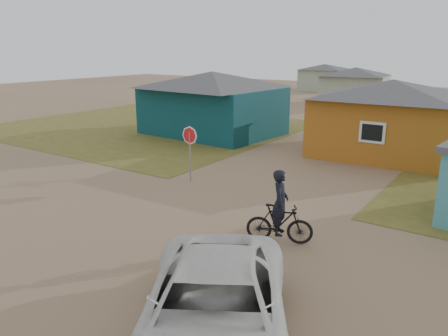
% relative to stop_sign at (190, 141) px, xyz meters
% --- Properties ---
extents(ground, '(120.00, 120.00, 0.00)m').
position_rel_stop_sign_xyz_m(ground, '(3.03, -4.37, -1.73)').
color(ground, '#8E6F52').
extents(grass_nw, '(20.00, 18.00, 0.00)m').
position_rel_stop_sign_xyz_m(grass_nw, '(-10.97, 8.63, -1.73)').
color(grass_nw, olive).
rests_on(grass_nw, ground).
extents(house_teal, '(8.93, 7.08, 4.00)m').
position_rel_stop_sign_xyz_m(house_teal, '(-5.47, 9.13, 0.32)').
color(house_teal, '#0B353D').
rests_on(house_teal, ground).
extents(house_yellow, '(7.72, 6.76, 3.90)m').
position_rel_stop_sign_xyz_m(house_yellow, '(5.53, 9.62, 0.27)').
color(house_yellow, '#A9621A').
rests_on(house_yellow, ground).
extents(house_pale_west, '(7.04, 6.15, 3.60)m').
position_rel_stop_sign_xyz_m(house_pale_west, '(-2.97, 29.63, 0.12)').
color(house_pale_west, '#A0AC94').
rests_on(house_pale_west, ground).
extents(house_pale_north, '(6.28, 5.81, 3.40)m').
position_rel_stop_sign_xyz_m(house_pale_north, '(-10.97, 41.63, 0.02)').
color(house_pale_north, '#A0AC94').
rests_on(house_pale_north, ground).
extents(stop_sign, '(0.72, 0.34, 2.35)m').
position_rel_stop_sign_xyz_m(stop_sign, '(0.00, 0.00, 0.00)').
color(stop_sign, gray).
rests_on(stop_sign, ground).
extents(cyclist, '(1.99, 1.22, 2.17)m').
position_rel_stop_sign_xyz_m(cyclist, '(5.89, -3.26, -0.94)').
color(cyclist, black).
rests_on(cyclist, ground).
extents(vehicle, '(5.34, 6.43, 1.63)m').
position_rel_stop_sign_xyz_m(vehicle, '(7.11, -8.15, -0.92)').
color(vehicle, silver).
rests_on(vehicle, ground).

